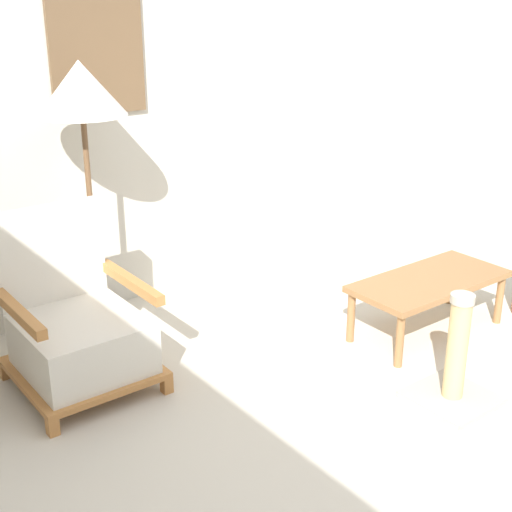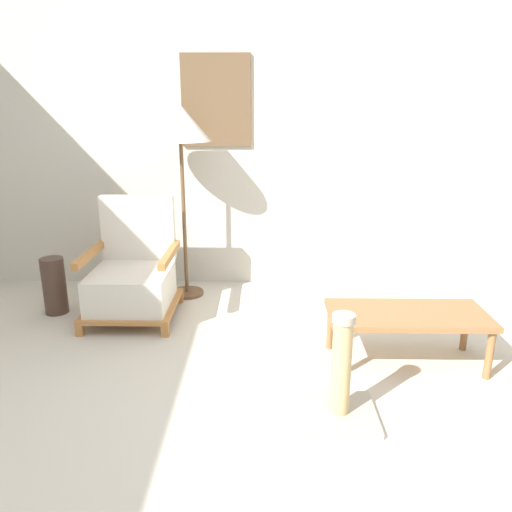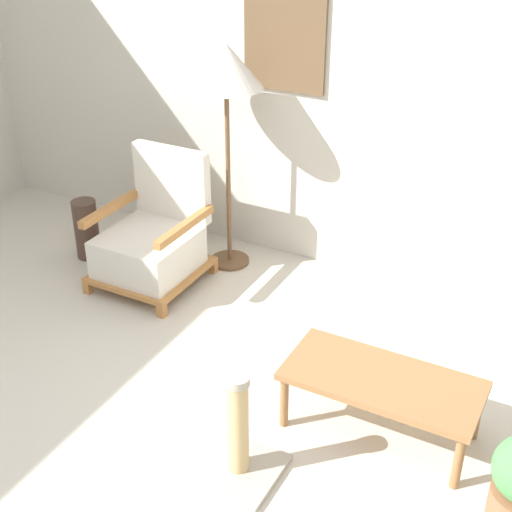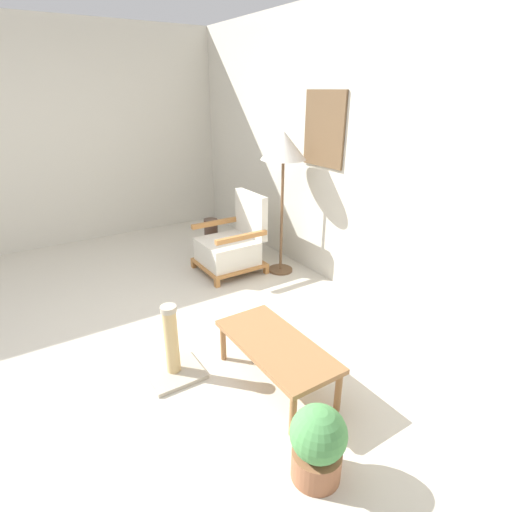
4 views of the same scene
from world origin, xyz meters
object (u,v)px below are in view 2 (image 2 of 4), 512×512
at_px(vase, 54,286).
at_px(scratching_post, 340,386).
at_px(coffee_table, 407,318).
at_px(floor_lamp, 180,130).
at_px(armchair, 133,278).

bearing_deg(vase, scratching_post, -33.50).
bearing_deg(coffee_table, floor_lamp, 142.99).
height_order(coffee_table, scratching_post, scratching_post).
bearing_deg(vase, floor_lamp, 23.06).
height_order(armchair, scratching_post, armchair).
relative_size(floor_lamp, coffee_table, 1.62).
distance_m(vase, scratching_post, 2.35).
height_order(armchair, floor_lamp, floor_lamp).
height_order(floor_lamp, vase, floor_lamp).
bearing_deg(armchair, floor_lamp, 53.87).
xyz_separation_m(floor_lamp, coffee_table, (1.50, -1.13, -1.04)).
bearing_deg(scratching_post, vase, 146.50).
bearing_deg(scratching_post, coffee_table, 49.86).
distance_m(armchair, scratching_post, 1.84).
bearing_deg(scratching_post, armchair, 137.16).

